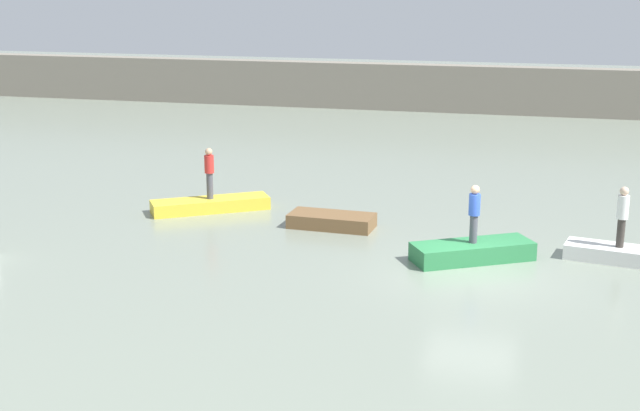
# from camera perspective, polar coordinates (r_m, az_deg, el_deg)

# --- Properties ---
(ground_plane) EXTENTS (120.00, 120.00, 0.00)m
(ground_plane) POSITION_cam_1_polar(r_m,az_deg,el_deg) (24.29, 9.86, -4.35)
(ground_plane) COLOR gray
(embankment_wall) EXTENTS (80.00, 1.20, 2.71)m
(embankment_wall) POSITION_cam_1_polar(r_m,az_deg,el_deg) (52.38, 12.69, 7.23)
(embankment_wall) COLOR gray
(embankment_wall) RESTS_ON ground_plane
(rowboat_yellow) EXTENTS (3.90, 3.03, 0.43)m
(rowboat_yellow) POSITION_cam_1_polar(r_m,az_deg,el_deg) (30.39, -7.07, 0.05)
(rowboat_yellow) COLOR gold
(rowboat_yellow) RESTS_ON ground_plane
(rowboat_brown) EXTENTS (2.75, 1.34, 0.44)m
(rowboat_brown) POSITION_cam_1_polar(r_m,az_deg,el_deg) (28.18, 0.76, -0.98)
(rowboat_brown) COLOR brown
(rowboat_brown) RESTS_ON ground_plane
(rowboat_green) EXTENTS (3.53, 2.73, 0.52)m
(rowboat_green) POSITION_cam_1_polar(r_m,az_deg,el_deg) (25.33, 9.79, -2.93)
(rowboat_green) COLOR #2D7F47
(rowboat_green) RESTS_ON ground_plane
(rowboat_white) EXTENTS (3.05, 1.51, 0.43)m
(rowboat_white) POSITION_cam_1_polar(r_m,az_deg,el_deg) (26.24, 18.68, -2.99)
(rowboat_white) COLOR white
(rowboat_white) RESTS_ON ground_plane
(person_blue_shirt) EXTENTS (0.32, 0.32, 1.66)m
(person_blue_shirt) POSITION_cam_1_polar(r_m,az_deg,el_deg) (25.00, 9.90, -0.33)
(person_blue_shirt) COLOR #4C4C56
(person_blue_shirt) RESTS_ON rowboat_green
(person_red_shirt) EXTENTS (0.32, 0.32, 1.75)m
(person_red_shirt) POSITION_cam_1_polar(r_m,az_deg,el_deg) (30.11, -7.14, 2.25)
(person_red_shirt) COLOR #4C4C56
(person_red_shirt) RESTS_ON rowboat_yellow
(person_white_shirt) EXTENTS (0.32, 0.32, 1.73)m
(person_white_shirt) POSITION_cam_1_polar(r_m,az_deg,el_deg) (25.92, 18.89, -0.49)
(person_white_shirt) COLOR #38332D
(person_white_shirt) RESTS_ON rowboat_white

